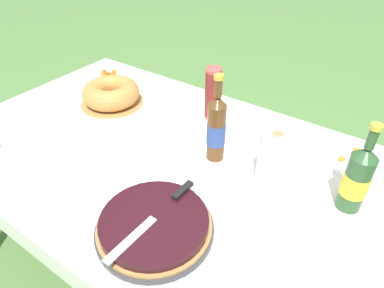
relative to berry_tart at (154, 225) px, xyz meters
The scene contains 12 objects.
ground_plane 0.87m from the berry_tart, 128.37° to the left, with size 16.00×16.00×0.00m, color #568442.
garden_table 0.42m from the berry_tart, 128.37° to the left, with size 1.76×1.10×0.73m.
tablecloth 0.41m from the berry_tart, 128.37° to the left, with size 1.77×1.11×0.10m.
berry_tart is the anchor object (origin of this frame).
serving_knife 0.05m from the berry_tart, 88.73° to the left, with size 0.03×0.38×0.01m.
bundt_cake 0.84m from the berry_tart, 144.34° to the left, with size 0.30×0.30×0.11m.
cup_stack 0.70m from the berry_tart, 107.84° to the left, with size 0.07×0.07×0.24m.
cider_bottle_green 0.64m from the berry_tart, 44.77° to the left, with size 0.08×0.08×0.32m.
cider_bottle_amber 0.43m from the berry_tart, 96.09° to the left, with size 0.07×0.07×0.35m.
snack_plate_near 1.14m from the berry_tart, 143.97° to the left, with size 0.21×0.21×0.05m.
snack_plate_right 0.80m from the berry_tart, 58.40° to the left, with size 0.22×0.22×0.06m.
paper_towel_roll 0.46m from the berry_tart, 65.00° to the left, with size 0.11×0.11×0.21m.
Camera 1 is at (0.74, -0.81, 1.57)m, focal length 32.00 mm.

